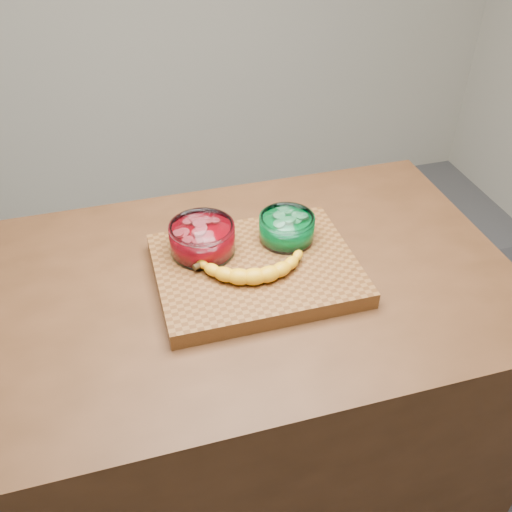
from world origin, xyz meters
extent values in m
plane|color=#505054|center=(0.00, 0.00, 0.00)|extent=(3.50, 3.50, 0.00)
cube|color=#4E2D17|center=(0.00, 0.00, 0.45)|extent=(1.20, 0.80, 0.90)
cube|color=brown|center=(0.00, 0.00, 0.92)|extent=(0.45, 0.35, 0.04)
cylinder|color=white|center=(-0.11, 0.08, 0.98)|extent=(0.15, 0.15, 0.07)
cylinder|color=#AB040F|center=(-0.11, 0.08, 0.97)|extent=(0.13, 0.13, 0.04)
cylinder|color=#D9444C|center=(-0.11, 0.08, 0.99)|extent=(0.12, 0.12, 0.02)
cylinder|color=white|center=(0.10, 0.07, 0.97)|extent=(0.13, 0.13, 0.06)
cylinder|color=#00802E|center=(0.10, 0.07, 0.96)|extent=(0.11, 0.11, 0.03)
cylinder|color=#5DC778|center=(0.10, 0.07, 0.99)|extent=(0.10, 0.10, 0.02)
camera|label=1|loc=(-0.27, -0.96, 1.76)|focal=40.00mm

